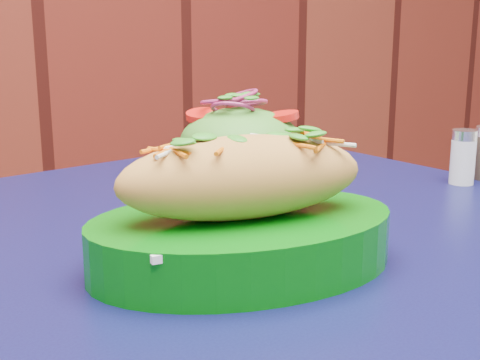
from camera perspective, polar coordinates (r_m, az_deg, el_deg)
cafe_table at (r=0.64m, az=0.59°, el=-13.08°), size 0.88×0.88×0.75m
banh_mi_basket at (r=0.54m, az=0.22°, el=-3.02°), size 0.29×0.22×0.12m
salad_plate at (r=0.82m, az=0.03°, el=2.74°), size 0.22×0.22×0.11m
salt_shaker at (r=0.86m, az=18.49°, el=1.87°), size 0.03×0.03×0.07m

